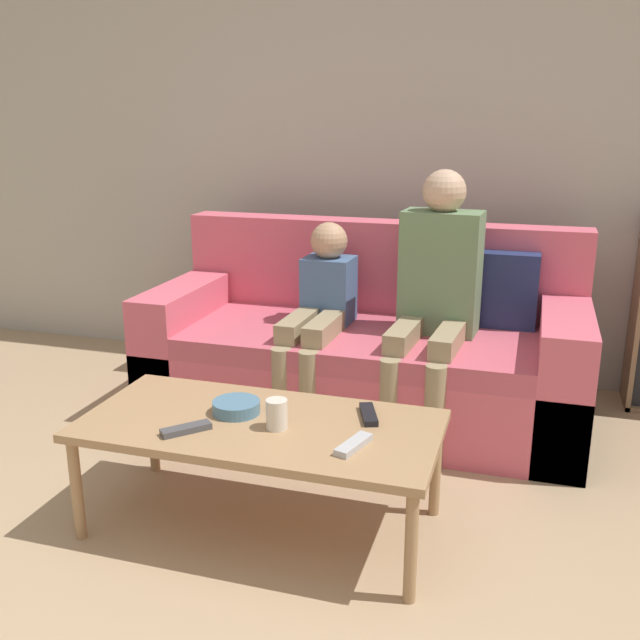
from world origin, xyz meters
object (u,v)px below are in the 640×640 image
at_px(person_child, 319,310).
at_px(cup_near, 277,414).
at_px(snack_bowl, 236,407).
at_px(couch, 367,354).
at_px(tv_remote_1, 369,414).
at_px(coffee_table, 260,431).
at_px(person_adult, 436,286).
at_px(tv_remote_2, 354,445).
at_px(tv_remote_0, 186,429).

height_order(person_child, cup_near, person_child).
bearing_deg(snack_bowl, couch, 77.91).
bearing_deg(tv_remote_1, coffee_table, -177.61).
height_order(couch, person_child, person_child).
distance_m(person_adult, tv_remote_2, 1.16).
xyz_separation_m(couch, person_adult, (0.34, -0.09, 0.39)).
distance_m(couch, snack_bowl, 1.10).
height_order(person_child, tv_remote_0, person_child).
distance_m(tv_remote_0, tv_remote_2, 0.57).
height_order(cup_near, snack_bowl, cup_near).
height_order(tv_remote_0, tv_remote_1, same).
bearing_deg(snack_bowl, tv_remote_2, -17.28).
xyz_separation_m(person_adult, cup_near, (-0.38, -1.06, -0.23)).
distance_m(couch, person_adult, 0.52).
bearing_deg(tv_remote_1, tv_remote_0, -172.29).
relative_size(person_adult, person_child, 1.28).
distance_m(cup_near, snack_bowl, 0.20).
xyz_separation_m(cup_near, tv_remote_1, (0.28, 0.18, -0.04)).
bearing_deg(couch, coffee_table, -96.10).
bearing_deg(coffee_table, person_adult, 66.08).
bearing_deg(cup_near, couch, 87.80).
height_order(couch, tv_remote_2, couch).
distance_m(coffee_table, tv_remote_1, 0.38).
bearing_deg(coffee_table, tv_remote_1, 22.71).
bearing_deg(tv_remote_2, person_child, 129.02).
bearing_deg(cup_near, tv_remote_1, 32.97).
height_order(person_adult, tv_remote_0, person_adult).
height_order(person_child, tv_remote_1, person_child).
distance_m(cup_near, tv_remote_2, 0.30).
xyz_separation_m(person_child, tv_remote_1, (0.44, -0.82, -0.13)).
bearing_deg(tv_remote_1, cup_near, -167.35).
bearing_deg(person_adult, snack_bowl, -115.78).
xyz_separation_m(coffee_table, cup_near, (0.07, -0.03, 0.09)).
height_order(couch, coffee_table, couch).
bearing_deg(tv_remote_2, coffee_table, -178.87).
height_order(person_adult, tv_remote_1, person_adult).
bearing_deg(cup_near, tv_remote_2, -13.09).
height_order(tv_remote_1, snack_bowl, snack_bowl).
bearing_deg(person_adult, tv_remote_0, -115.18).
relative_size(coffee_table, snack_bowl, 7.31).
relative_size(person_adult, snack_bowl, 7.05).
bearing_deg(cup_near, snack_bowl, 156.58).
bearing_deg(couch, tv_remote_0, -104.47).
xyz_separation_m(tv_remote_1, snack_bowl, (-0.46, -0.10, 0.01)).
relative_size(couch, tv_remote_2, 11.63).
relative_size(tv_remote_0, tv_remote_1, 0.89).
relative_size(couch, snack_bowl, 12.04).
bearing_deg(coffee_table, tv_remote_2, -15.35).
relative_size(person_child, tv_remote_1, 5.35).
relative_size(cup_near, tv_remote_0, 0.66).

